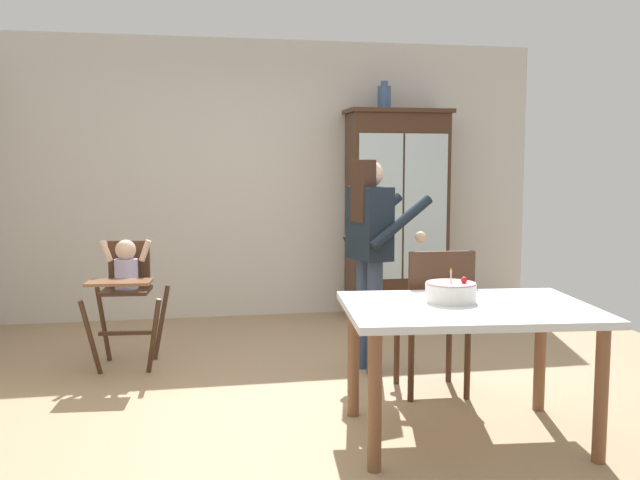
{
  "coord_description": "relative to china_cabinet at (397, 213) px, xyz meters",
  "views": [
    {
      "loc": [
        -0.83,
        -4.27,
        1.5
      ],
      "look_at": [
        0.11,
        0.7,
        0.95
      ],
      "focal_mm": 39.31,
      "sensor_mm": 36.0,
      "label": 1
    }
  ],
  "objects": [
    {
      "name": "dining_chair_far_side",
      "position": [
        -0.47,
        -2.44,
        -0.46
      ],
      "size": [
        0.46,
        0.46,
        0.96
      ],
      "rotation": [
        0.0,
        0.0,
        3.09
      ],
      "color": "#422819",
      "rests_on": "ground_plane"
    },
    {
      "name": "high_chair_with_toddler",
      "position": [
        -2.49,
        -1.37,
        -0.37
      ],
      "size": [
        0.62,
        0.72,
        0.95
      ],
      "rotation": [
        0.0,
        0.0,
        -0.09
      ],
      "color": "#422819",
      "rests_on": "ground_plane"
    },
    {
      "name": "wall_back",
      "position": [
        -1.2,
        0.26,
        0.33
      ],
      "size": [
        5.32,
        0.06,
        2.7
      ],
      "primitive_type": "cube",
      "color": "beige",
      "rests_on": "ground_plane"
    },
    {
      "name": "adult_person",
      "position": [
        -0.75,
        -1.82,
        -0.05
      ],
      "size": [
        0.59,
        0.58,
        1.53
      ],
      "rotation": [
        0.0,
        0.0,
        1.82
      ],
      "color": "#33425B",
      "rests_on": "ground_plane"
    },
    {
      "name": "birthday_cake",
      "position": [
        -0.61,
        -3.02,
        -0.23
      ],
      "size": [
        0.28,
        0.28,
        0.19
      ],
      "color": "white",
      "rests_on": "dining_table"
    },
    {
      "name": "dining_table",
      "position": [
        -0.55,
        -3.13,
        -0.38
      ],
      "size": [
        1.41,
        1.07,
        0.74
      ],
      "color": "silver",
      "rests_on": "ground_plane"
    },
    {
      "name": "ceramic_vase",
      "position": [
        -0.14,
        0.0,
        1.13
      ],
      "size": [
        0.13,
        0.13,
        0.27
      ],
      "color": "#3D567F",
      "rests_on": "china_cabinet"
    },
    {
      "name": "ground_plane",
      "position": [
        -1.2,
        -2.37,
        -1.02
      ],
      "size": [
        6.24,
        6.24,
        0.0
      ],
      "primitive_type": "plane",
      "color": "tan"
    },
    {
      "name": "china_cabinet",
      "position": [
        0.0,
        0.0,
        0.0
      ],
      "size": [
        1.02,
        0.48,
        2.03
      ],
      "color": "#422819",
      "rests_on": "ground_plane"
    }
  ]
}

